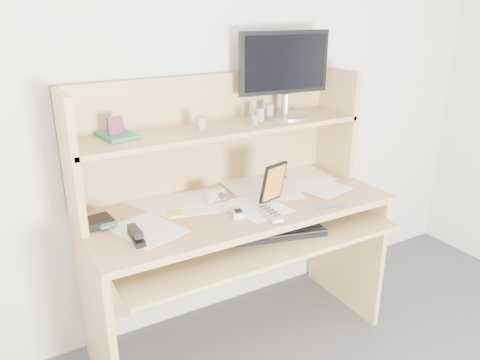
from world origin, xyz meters
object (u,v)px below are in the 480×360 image
desk (230,208)px  monitor (285,72)px  keyboard (278,232)px  game_case (273,183)px  tv_remote (270,213)px

desk → monitor: 0.71m
keyboard → game_case: size_ratio=2.35×
keyboard → tv_remote: tv_remote is taller
desk → tv_remote: size_ratio=7.98×
keyboard → game_case: bearing=82.8°
keyboard → tv_remote: (-0.04, -0.00, 0.10)m
keyboard → tv_remote: bearing=-160.4°
monitor → desk: bearing=-159.8°
desk → monitor: bearing=15.2°
tv_remote → game_case: game_case is taller
desk → game_case: size_ratio=7.46×
desk → tv_remote: desk is taller
keyboard → tv_remote: size_ratio=2.51×
keyboard → monitor: bearing=69.1°
desk → tv_remote: bearing=-79.3°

